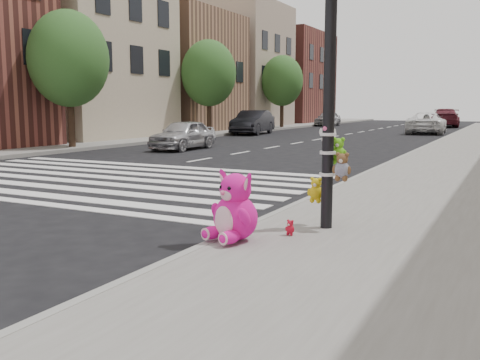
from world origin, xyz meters
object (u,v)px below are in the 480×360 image
Objects in this scene: car_white_near at (427,123)px; signal_pole at (330,108)px; red_teddy at (290,228)px; pink_bunny at (234,212)px; car_silver_far at (183,135)px; car_dark_far at (253,122)px.

signal_pole is at bearing 91.71° from car_white_near.
red_teddy is (-0.29, -0.67, -1.55)m from signal_pole.
car_white_near reaches higher than pink_bunny.
pink_bunny is 15.68m from car_silver_far.
car_dark_far reaches higher than red_teddy.
signal_pole is at bearing -69.59° from car_dark_far.
car_white_near reaches higher than car_silver_far.
car_silver_far is at bearing 130.81° from signal_pole.
car_silver_far is (-9.12, 12.76, 0.11)m from pink_bunny.
car_white_near is (-2.83, 29.01, -1.12)m from signal_pole.
car_white_near is at bearing 23.49° from car_dark_far.
signal_pole is 19.14× the size of red_teddy.
signal_pole is 26.33m from car_dark_far.
red_teddy is 0.04× the size of car_white_near.
signal_pole is 4.41× the size of pink_bunny.
pink_bunny is at bearing -123.53° from signal_pole.
car_silver_far is 0.74× the size of car_white_near.
pink_bunny is 0.82m from red_teddy.
car_white_near is (-2.01, 30.25, 0.17)m from pink_bunny.
signal_pole is 1.72m from red_teddy.
car_white_near is at bearing 106.76° from red_teddy.
pink_bunny is at bearing -121.25° from red_teddy.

